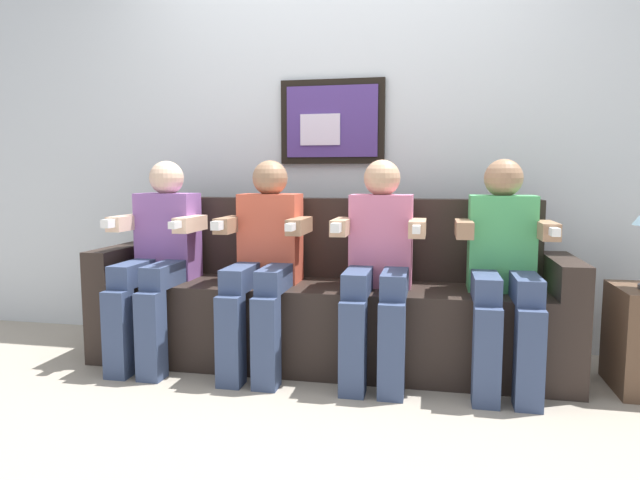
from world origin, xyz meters
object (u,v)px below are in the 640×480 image
at_px(person_rightmost, 504,263).
at_px(person_right_center, 379,260).
at_px(couch, 326,306).
at_px(person_leftmost, 159,253).
at_px(person_left_center, 264,256).

bearing_deg(person_rightmost, person_right_center, -179.96).
relative_size(couch, person_leftmost, 2.30).
height_order(person_leftmost, person_rightmost, same).
bearing_deg(person_left_center, person_rightmost, 0.02).
height_order(person_left_center, person_rightmost, same).
relative_size(couch, person_left_center, 2.30).
bearing_deg(couch, person_rightmost, -10.56).
bearing_deg(couch, person_leftmost, -169.41).
relative_size(person_leftmost, person_right_center, 1.00).
xyz_separation_m(couch, person_left_center, (-0.30, -0.17, 0.29)).
bearing_deg(person_left_center, couch, 29.29).
xyz_separation_m(couch, person_leftmost, (-0.90, -0.17, 0.29)).
distance_m(couch, person_rightmost, 0.97).
distance_m(person_left_center, person_right_center, 0.60).
height_order(person_leftmost, person_right_center, same).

